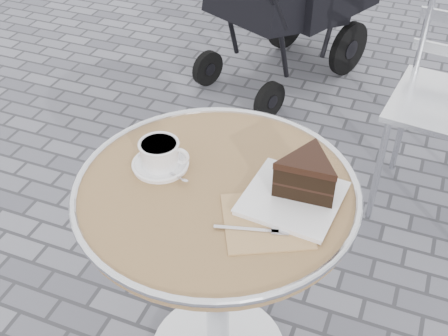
% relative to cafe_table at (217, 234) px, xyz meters
% --- Properties ---
extents(cafe_table, '(0.72, 0.72, 0.74)m').
position_rel_cafe_table_xyz_m(cafe_table, '(0.00, 0.00, 0.00)').
color(cafe_table, silver).
rests_on(cafe_table, ground).
extents(cappuccino_set, '(0.16, 0.14, 0.07)m').
position_rel_cafe_table_xyz_m(cappuccino_set, '(-0.16, 0.02, 0.20)').
color(cappuccino_set, white).
rests_on(cappuccino_set, cafe_table).
extents(cake_plate_set, '(0.31, 0.36, 0.12)m').
position_rel_cafe_table_xyz_m(cake_plate_set, '(0.21, 0.04, 0.22)').
color(cake_plate_set, tan).
rests_on(cake_plate_set, cafe_table).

